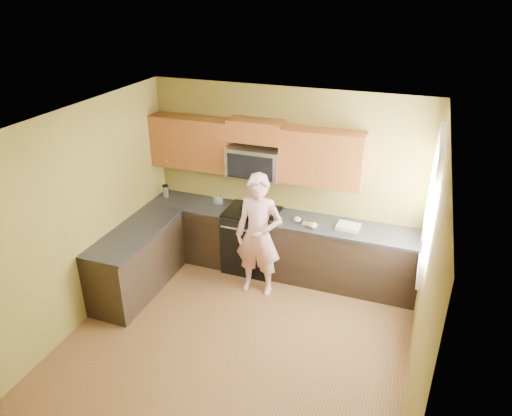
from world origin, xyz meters
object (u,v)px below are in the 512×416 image
at_px(woman, 259,236).
at_px(butter_tub, 278,223).
at_px(microwave, 255,176).
at_px(stove, 252,239).
at_px(travel_mug, 166,196).
at_px(frying_pan, 250,212).

relative_size(woman, butter_tub, 13.45).
bearing_deg(microwave, woman, -65.89).
xyz_separation_m(microwave, woman, (0.29, -0.65, -0.58)).
xyz_separation_m(stove, travel_mug, (-1.46, 0.08, 0.44)).
relative_size(frying_pan, butter_tub, 3.95).
relative_size(woman, frying_pan, 3.40).
bearing_deg(butter_tub, stove, 158.75).
bearing_deg(microwave, frying_pan, -95.78).
relative_size(stove, woman, 0.54).
distance_m(microwave, butter_tub, 0.76).
bearing_deg(stove, woman, -61.01).
relative_size(stove, butter_tub, 7.33).
bearing_deg(microwave, butter_tub, -33.76).
bearing_deg(microwave, stove, -90.00).
xyz_separation_m(microwave, travel_mug, (-1.46, -0.05, -0.53)).
relative_size(microwave, woman, 0.44).
distance_m(stove, frying_pan, 0.48).
height_order(woman, travel_mug, woman).
xyz_separation_m(microwave, frying_pan, (-0.02, -0.16, -0.50)).
distance_m(microwave, frying_pan, 0.53).
bearing_deg(stove, microwave, 90.00).
relative_size(woman, travel_mug, 9.10).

